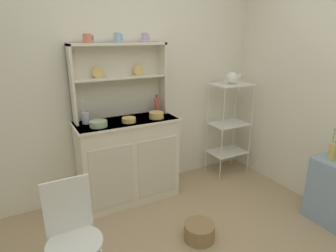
{
  "coord_description": "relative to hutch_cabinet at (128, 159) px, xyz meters",
  "views": [
    {
      "loc": [
        -1.03,
        -1.26,
        1.73
      ],
      "look_at": [
        0.24,
        1.12,
        0.85
      ],
      "focal_mm": 30.12,
      "sensor_mm": 36.0,
      "label": 1
    }
  ],
  "objects": [
    {
      "name": "utensil_jar",
      "position": [
        -0.39,
        0.08,
        0.5
      ],
      "size": [
        0.08,
        0.08,
        0.24
      ],
      "color": "#B2B7C6",
      "rests_on": "hutch_cabinet"
    },
    {
      "name": "bowl_mixing_large",
      "position": [
        -0.31,
        -0.07,
        0.47
      ],
      "size": [
        0.17,
        0.17,
        0.06
      ],
      "primitive_type": "cylinder",
      "color": "#9EB78E",
      "rests_on": "hutch_cabinet"
    },
    {
      "name": "cup_sky_1",
      "position": [
        -0.0,
        0.12,
        1.24
      ],
      "size": [
        0.09,
        0.07,
        0.09
      ],
      "color": "#8EB2D1",
      "rests_on": "hutch_shelf_unit"
    },
    {
      "name": "porcelain_teapot",
      "position": [
        1.34,
        -0.02,
        0.78
      ],
      "size": [
        0.23,
        0.14,
        0.16
      ],
      "color": "white",
      "rests_on": "bakers_rack"
    },
    {
      "name": "bakers_rack",
      "position": [
        1.34,
        -0.02,
        0.25
      ],
      "size": [
        0.47,
        0.33,
        1.17
      ],
      "color": "silver",
      "rests_on": "ground"
    },
    {
      "name": "bowl_cream_small",
      "position": [
        0.31,
        -0.07,
        0.47
      ],
      "size": [
        0.15,
        0.15,
        0.06
      ],
      "primitive_type": "cylinder",
      "color": "#DBB760",
      "rests_on": "hutch_cabinet"
    },
    {
      "name": "wire_chair",
      "position": [
        -0.75,
        -0.98,
        0.06
      ],
      "size": [
        0.36,
        0.36,
        0.85
      ],
      "rotation": [
        0.0,
        0.0,
        -0.15
      ],
      "color": "white",
      "rests_on": "ground"
    },
    {
      "name": "wall_back",
      "position": [
        0.11,
        0.26,
        0.79
      ],
      "size": [
        3.84,
        0.05,
        2.5
      ],
      "primitive_type": "cube",
      "color": "silver",
      "rests_on": "ground"
    },
    {
      "name": "hutch_shelf_unit",
      "position": [
        -0.0,
        0.16,
        0.87
      ],
      "size": [
        0.98,
        0.18,
        0.76
      ],
      "color": "beige",
      "rests_on": "hutch_cabinet"
    },
    {
      "name": "hutch_cabinet",
      "position": [
        0.0,
        0.0,
        0.0
      ],
      "size": [
        1.05,
        0.45,
        0.9
      ],
      "color": "silver",
      "rests_on": "ground"
    },
    {
      "name": "floor_basket",
      "position": [
        0.3,
        -0.93,
        -0.39
      ],
      "size": [
        0.27,
        0.27,
        0.15
      ],
      "primitive_type": "cylinder",
      "color": "#93754C",
      "rests_on": "ground"
    },
    {
      "name": "cup_lilac_2",
      "position": [
        0.28,
        0.12,
        1.24
      ],
      "size": [
        0.08,
        0.07,
        0.09
      ],
      "color": "#B79ECC",
      "rests_on": "hutch_shelf_unit"
    },
    {
      "name": "jam_bottle",
      "position": [
        0.39,
        0.09,
        0.52
      ],
      "size": [
        0.05,
        0.05,
        0.21
      ],
      "color": "#B74C47",
      "rests_on": "hutch_cabinet"
    },
    {
      "name": "bowl_floral_medium",
      "position": [
        -0.0,
        -0.07,
        0.46
      ],
      "size": [
        0.14,
        0.14,
        0.05
      ],
      "primitive_type": "cylinder",
      "color": "#DBB760",
      "rests_on": "hutch_cabinet"
    },
    {
      "name": "flower_vase",
      "position": [
        1.55,
        -1.23,
        0.26
      ],
      "size": [
        0.07,
        0.07,
        0.31
      ],
      "color": "#DBB760",
      "rests_on": "side_shelf_blue"
    },
    {
      "name": "cup_terracotta_0",
      "position": [
        -0.3,
        0.12,
        1.24
      ],
      "size": [
        0.1,
        0.08,
        0.08
      ],
      "color": "#C67556",
      "rests_on": "hutch_shelf_unit"
    }
  ]
}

